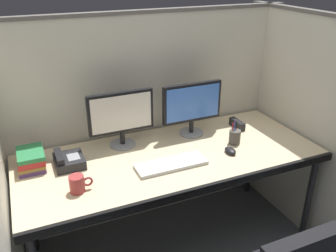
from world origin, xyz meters
The scene contains 12 objects.
cubicle_partition_rear centered at (0.00, 0.74, 0.79)m, with size 2.21×0.06×1.57m.
cubicle_partition_right centered at (0.99, 0.20, 0.79)m, with size 0.06×1.41×1.57m.
desk centered at (0.00, 0.29, 0.69)m, with size 1.90×0.80×0.74m.
monitor_left centered at (-0.24, 0.54, 0.96)m, with size 0.43×0.17×0.37m.
monitor_right centered at (0.25, 0.52, 0.96)m, with size 0.43×0.17×0.37m.
keyboard_main centered at (-0.06, 0.18, 0.75)m, with size 0.43×0.15×0.02m, color silver.
computer_mouse centered at (0.36, 0.17, 0.76)m, with size 0.06×0.10×0.04m.
desk_phone centered at (-0.62, 0.43, 0.77)m, with size 0.17×0.19×0.09m.
book_stack centered at (-0.82, 0.49, 0.79)m, with size 0.16×0.21×0.11m.
coffee_mug centered at (-0.61, 0.14, 0.79)m, with size 0.13×0.08×0.09m.
red_stapler centered at (0.61, 0.48, 0.77)m, with size 0.04×0.15×0.06m, color black.
pen_cup centered at (0.45, 0.27, 0.79)m, with size 0.08×0.08×0.16m.
Camera 1 is at (-0.81, -1.50, 1.86)m, focal length 38.22 mm.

